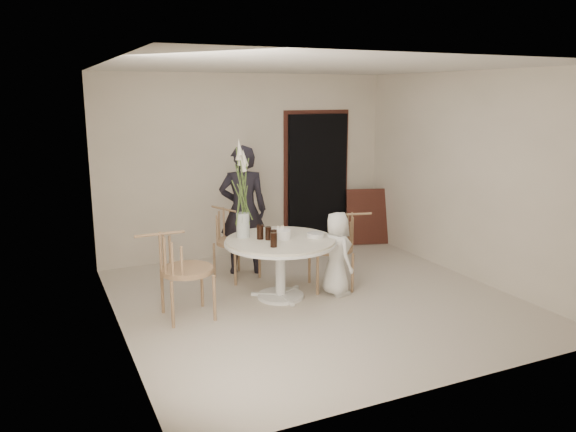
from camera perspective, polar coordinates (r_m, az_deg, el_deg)
name	(u,v)px	position (r m, az deg, el deg)	size (l,w,h in m)	color
ground	(316,300)	(6.79, 2.84, -8.50)	(4.50, 4.50, 0.00)	beige
room_shell	(317,165)	(6.39, 3.00, 5.20)	(4.50, 4.50, 4.50)	silver
doorway	(317,181)	(8.92, 2.98, 3.55)	(1.00, 0.10, 2.10)	black
door_trim	(316,177)	(8.95, 2.87, 3.97)	(1.12, 0.03, 2.22)	#51211B
table	(280,248)	(6.66, -0.77, -3.30)	(1.33, 1.33, 0.73)	white
picture_frame	(367,217)	(9.22, 8.04, -0.06)	(0.68, 0.05, 0.90)	#51211B
chair_far	(230,233)	(7.51, -5.91, -1.70)	(0.64, 0.66, 0.92)	#9D7255
chair_right	(341,239)	(7.06, 5.44, -2.39)	(0.65, 0.62, 0.96)	#9D7255
chair_left	(174,262)	(6.15, -11.52, -4.64)	(0.61, 0.57, 0.99)	#9D7255
girl	(243,210)	(7.58, -4.58, 0.61)	(0.64, 0.42, 1.75)	black
boy	(337,254)	(6.84, 4.99, -3.83)	(0.50, 0.33, 1.03)	white
birthday_cake	(281,234)	(6.64, -0.68, -1.87)	(0.22, 0.22, 0.16)	white
cola_tumbler_a	(274,235)	(6.52, -1.42, -1.99)	(0.06, 0.06, 0.14)	black
cola_tumbler_b	(274,240)	(6.27, -1.47, -2.44)	(0.08, 0.08, 0.16)	black
cola_tumbler_c	(260,232)	(6.62, -2.85, -1.63)	(0.08, 0.08, 0.17)	black
cola_tumbler_d	(268,233)	(6.58, -2.01, -1.77)	(0.07, 0.07, 0.16)	black
plate_stack	(315,235)	(6.72, 2.81, -1.94)	(0.20, 0.20, 0.05)	white
flower_vase	(242,194)	(6.63, -4.65, 2.22)	(0.16, 0.16, 1.17)	silver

